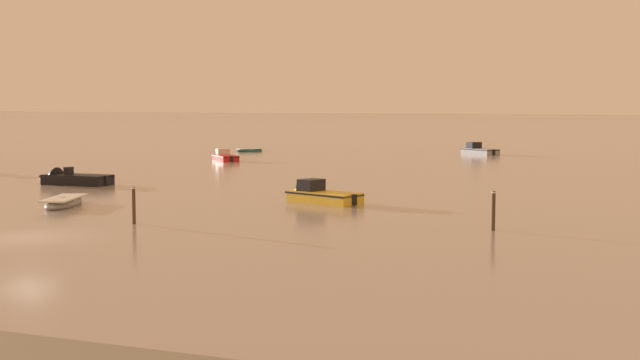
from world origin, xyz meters
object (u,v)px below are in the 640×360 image
motorboat_moored_0 (475,151)px  rowboat_moored_3 (64,203)px  motorboat_moored_8 (67,181)px  mooring_post_left (134,206)px  motorboat_moored_4 (314,197)px  motorboat_moored_7 (223,158)px  mooring_post_near (493,212)px  rowboat_moored_2 (250,150)px

motorboat_moored_0 → rowboat_moored_3: (-12.74, -59.34, -0.12)m
rowboat_moored_3 → motorboat_moored_8: size_ratio=0.81×
rowboat_moored_3 → mooring_post_left: (8.10, -4.84, 0.69)m
motorboat_moored_4 → motorboat_moored_8: bearing=10.4°
motorboat_moored_0 → motorboat_moored_8: 52.56m
motorboat_moored_0 → motorboat_moored_7: size_ratio=1.17×
motorboat_moored_8 → motorboat_moored_4: bearing=169.2°
rowboat_moored_3 → mooring_post_near: (25.42, -0.39, 0.70)m
rowboat_moored_3 → mooring_post_left: size_ratio=2.35×
mooring_post_near → mooring_post_left: size_ratio=1.01×
motorboat_moored_4 → mooring_post_left: size_ratio=2.76×
rowboat_moored_3 → motorboat_moored_8: (-8.41, 11.22, 0.08)m
motorboat_moored_0 → rowboat_moored_3: size_ratio=1.11×
rowboat_moored_2 → rowboat_moored_3: bearing=-124.0°
rowboat_moored_3 → mooring_post_left: 9.46m
rowboat_moored_2 → mooring_post_near: mooring_post_near is taller
mooring_post_left → motorboat_moored_0: bearing=85.9°
mooring_post_left → rowboat_moored_3: bearing=149.1°
motorboat_moored_8 → mooring_post_left: (16.51, -16.07, 0.61)m
motorboat_moored_0 → motorboat_moored_7: bearing=81.3°
rowboat_moored_2 → motorboat_moored_4: motorboat_moored_4 is taller
motorboat_moored_7 → mooring_post_near: bearing=177.7°
rowboat_moored_3 → mooring_post_near: size_ratio=2.34×
motorboat_moored_0 → motorboat_moored_7: 30.53m
motorboat_moored_4 → rowboat_moored_3: (-13.03, -7.42, -0.11)m
motorboat_moored_4 → rowboat_moored_3: 14.99m
rowboat_moored_2 → mooring_post_left: 63.07m
motorboat_moored_4 → mooring_post_left: (-4.93, -12.26, 0.58)m
motorboat_moored_4 → rowboat_moored_3: motorboat_moored_4 is taller
rowboat_moored_2 → motorboat_moored_0: bearing=-37.8°
motorboat_moored_0 → rowboat_moored_2: 27.46m
motorboat_moored_8 → mooring_post_left: mooring_post_left is taller
rowboat_moored_3 → motorboat_moored_4: bearing=100.7°
motorboat_moored_4 → mooring_post_near: (12.39, -7.81, 0.58)m
motorboat_moored_8 → mooring_post_near: size_ratio=2.88×
motorboat_moored_8 → mooring_post_near: 35.77m
rowboat_moored_2 → motorboat_moored_4: size_ratio=0.57×
motorboat_moored_7 → motorboat_moored_0: bearing=-91.7°
motorboat_moored_4 → mooring_post_near: 14.66m
mooring_post_near → mooring_post_left: mooring_post_near is taller
motorboat_moored_0 → rowboat_moored_3: motorboat_moored_0 is taller
motorboat_moored_0 → motorboat_moored_7: (-22.48, -20.66, -0.04)m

